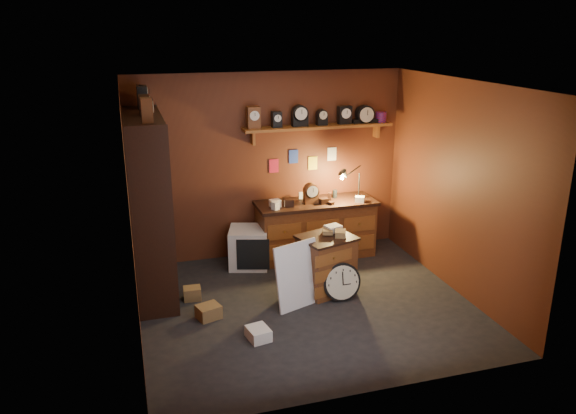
# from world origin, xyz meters

# --- Properties ---
(floor) EXTENTS (4.00, 4.00, 0.00)m
(floor) POSITION_xyz_m (0.00, 0.00, 0.00)
(floor) COLOR black
(floor) RESTS_ON ground
(room_shell) EXTENTS (4.02, 3.62, 2.71)m
(room_shell) POSITION_xyz_m (0.04, 0.11, 1.72)
(room_shell) COLOR #572714
(room_shell) RESTS_ON ground
(shelving_unit) EXTENTS (0.47, 1.60, 2.58)m
(shelving_unit) POSITION_xyz_m (-1.79, 0.98, 1.25)
(shelving_unit) COLOR black
(shelving_unit) RESTS_ON ground
(workbench) EXTENTS (1.77, 0.66, 1.36)m
(workbench) POSITION_xyz_m (0.62, 1.47, 0.47)
(workbench) COLOR brown
(workbench) RESTS_ON ground
(low_cabinet) EXTENTS (0.79, 0.72, 0.85)m
(low_cabinet) POSITION_xyz_m (0.37, 0.32, 0.41)
(low_cabinet) COLOR brown
(low_cabinet) RESTS_ON ground
(big_round_clock) EXTENTS (0.49, 0.16, 0.50)m
(big_round_clock) POSITION_xyz_m (0.47, 0.03, 0.24)
(big_round_clock) COLOR black
(big_round_clock) RESTS_ON ground
(white_panel) EXTENTS (0.65, 0.38, 0.83)m
(white_panel) POSITION_xyz_m (-0.10, 0.04, 0.00)
(white_panel) COLOR silver
(white_panel) RESTS_ON ground
(mini_fridge) EXTENTS (0.66, 0.68, 0.56)m
(mini_fridge) POSITION_xyz_m (-0.42, 1.39, 0.28)
(mini_fridge) COLOR silver
(mini_fridge) RESTS_ON ground
(floor_box_a) EXTENTS (0.32, 0.29, 0.16)m
(floor_box_a) POSITION_xyz_m (-1.21, 0.04, 0.08)
(floor_box_a) COLOR brown
(floor_box_a) RESTS_ON ground
(floor_box_b) EXTENTS (0.27, 0.31, 0.13)m
(floor_box_b) POSITION_xyz_m (-0.76, -0.58, 0.07)
(floor_box_b) COLOR white
(floor_box_b) RESTS_ON ground
(floor_box_c) EXTENTS (0.22, 0.19, 0.16)m
(floor_box_c) POSITION_xyz_m (-1.34, 0.57, 0.08)
(floor_box_c) COLOR brown
(floor_box_c) RESTS_ON ground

